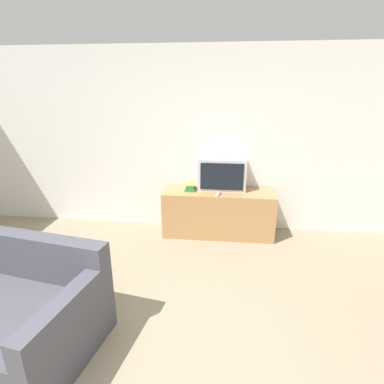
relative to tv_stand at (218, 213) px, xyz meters
name	(u,v)px	position (x,y,z in m)	size (l,w,h in m)	color
wall_back	(162,141)	(-0.85, 0.30, 0.97)	(9.00, 0.06, 2.60)	white
tv_stand	(218,213)	(0.00, 0.00, 0.00)	(1.57, 0.50, 0.66)	tan
television	(222,174)	(0.04, 0.10, 0.56)	(0.67, 0.29, 0.45)	silver
book_stack	(191,187)	(-0.40, 0.02, 0.37)	(0.16, 0.20, 0.09)	#2D753D
remote_on_stand	(218,194)	(-0.01, -0.14, 0.34)	(0.09, 0.17, 0.02)	#B7B7B7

